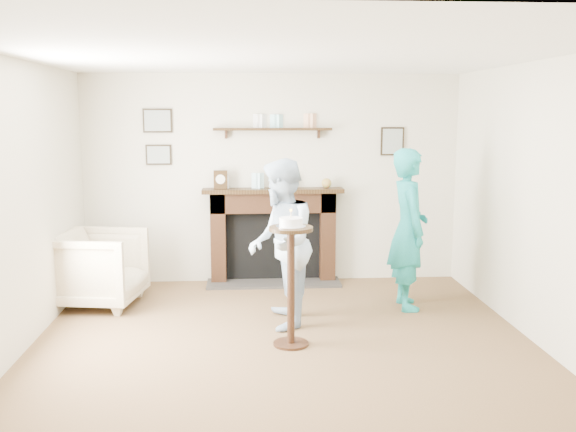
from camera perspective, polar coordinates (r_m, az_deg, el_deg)
The scene contains 6 objects.
ground at distance 5.60m, azimuth -0.21°, elevation -12.24°, with size 5.00×5.00×0.00m, color brown.
room_shell at distance 5.91m, azimuth -0.65°, elevation 5.10°, with size 4.54×5.02×2.52m.
armchair at distance 7.24m, azimuth -16.34°, elevation -7.60°, with size 0.87×0.89×0.81m, color tan.
man at distance 6.32m, azimuth -0.64°, elevation -9.69°, with size 0.79×0.61×1.62m, color #CBE2FF.
woman at distance 7.01m, azimuth 10.44°, elevation -7.94°, with size 0.61×0.40×1.68m, color #21AEBC.
pedestal_table at distance 5.60m, azimuth 0.26°, elevation -4.14°, with size 0.38×0.38×1.23m.
Camera 1 is at (-0.33, -5.20, 2.05)m, focal length 40.00 mm.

